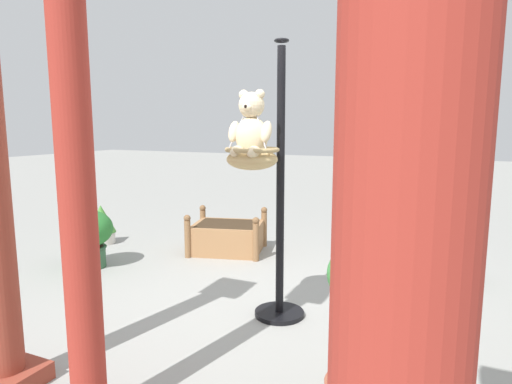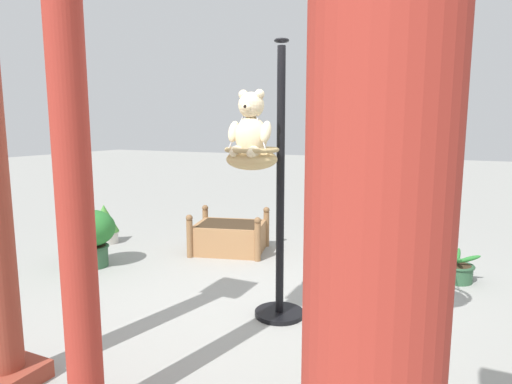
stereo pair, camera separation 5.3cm
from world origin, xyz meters
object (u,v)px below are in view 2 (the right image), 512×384
Objects in this scene: hanging_basket_with_teddy at (252,157)px; hanging_basket_left_high at (404,145)px; display_pole_central at (280,236)px; potted_plant_conical_shrub at (359,335)px; wooden_planter_box at (230,236)px; potted_plant_fern_front at (105,224)px; potted_plant_trailing_ivy at (456,270)px; greenhouse_pillar_left at (73,174)px; greenhouse_pillar_right at (374,308)px; teddy_bear at (250,128)px; potted_plant_flowering_red at (92,234)px.

hanging_basket_left_high is at bearing -176.34° from hanging_basket_with_teddy.
hanging_basket_left_high is (-1.01, 0.18, 0.81)m from display_pole_central.
hanging_basket_left_high is at bearing 170.15° from display_pole_central.
hanging_basket_left_high is 0.71× the size of potted_plant_conical_shrub.
hanging_basket_with_teddy is at bearing 123.59° from wooden_planter_box.
wooden_planter_box is at bearing -36.46° from hanging_basket_left_high.
potted_plant_fern_front is 1.18× the size of potted_plant_trailing_ivy.
greenhouse_pillar_left is 1.99m from greenhouse_pillar_right.
teddy_bear is 1.17m from hanging_basket_left_high.
hanging_basket_with_teddy reaches higher than wooden_planter_box.
wooden_planter_box is (1.22, -1.83, -1.21)m from hanging_basket_with_teddy.
wooden_planter_box is at bearing 0.96° from potted_plant_trailing_ivy.
potted_plant_conical_shrub is at bearing 128.24° from display_pole_central.
hanging_basket_with_teddy is at bearing 59.04° from display_pole_central.
hanging_basket_left_high is at bearing -131.90° from greenhouse_pillar_left.
hanging_basket_with_teddy is 1.17m from hanging_basket_left_high.
potted_plant_trailing_ivy is (-1.85, -3.42, -1.31)m from greenhouse_pillar_left.
potted_plant_flowering_red is at bearing 126.85° from potted_plant_fern_front.
teddy_bear reaches higher than wooden_planter_box.
teddy_bear is 0.48× the size of wooden_planter_box.
display_pole_central is at bearing -51.76° from potted_plant_conical_shrub.
teddy_bear is 1.57m from greenhouse_pillar_left.
hanging_basket_with_teddy is at bearing -40.98° from potted_plant_conical_shrub.
teddy_bear is 0.70× the size of hanging_basket_left_high.
teddy_bear is at bearing -60.21° from greenhouse_pillar_right.
potted_plant_fern_front is (1.84, 0.38, 0.07)m from wooden_planter_box.
hanging_basket_with_teddy is 1.09× the size of teddy_bear.
greenhouse_pillar_right is at bearing 102.05° from potted_plant_conical_shrub.
greenhouse_pillar_left reaches higher than wooden_planter_box.
display_pole_central reaches higher than hanging_basket_left_high.
display_pole_central is at bearing -120.96° from hanging_basket_with_teddy.
potted_plant_flowering_red is (2.40, -0.57, -1.03)m from hanging_basket_with_teddy.
potted_plant_conical_shrub is (-4.16, 2.41, 0.28)m from potted_plant_fern_front.
teddy_bear reaches higher than hanging_basket_with_teddy.
potted_plant_fern_front is at bearing -18.08° from hanging_basket_left_high.
potted_plant_fern_front is 4.81m from potted_plant_conical_shrub.
potted_plant_conical_shrub is at bearing -157.00° from greenhouse_pillar_left.
greenhouse_pillar_right is 4.22× the size of potted_plant_flowering_red.
potted_plant_conical_shrub is at bearing 129.73° from wooden_planter_box.
wooden_planter_box is at bearing -74.70° from greenhouse_pillar_left.
potted_plant_flowering_red is 3.82m from potted_plant_conical_shrub.
hanging_basket_left_high is 0.68× the size of wooden_planter_box.
hanging_basket_left_high is 4.62m from potted_plant_fern_front.
greenhouse_pillar_right is (-0.28, 2.61, -0.14)m from hanging_basket_left_high.
greenhouse_pillar_right is (-1.73, 0.99, -0.03)m from greenhouse_pillar_left.
hanging_basket_with_teddy is 0.54× the size of potted_plant_conical_shrub.
hanging_basket_with_teddy is 3.58m from potted_plant_fern_front.
hanging_basket_left_high is at bearing 77.52° from potted_plant_trailing_ivy.
potted_plant_fern_front is at bearing 11.63° from wooden_planter_box.
greenhouse_pillar_left reaches higher than teddy_bear.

